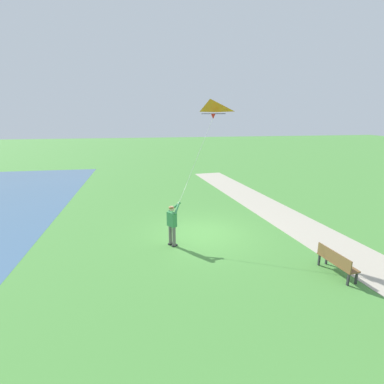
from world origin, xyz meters
name	(u,v)px	position (x,y,z in m)	size (l,w,h in m)	color
ground_plane	(203,234)	(0.00, 0.00, 0.00)	(120.00, 120.00, 0.00)	#4C8E3D
walkway_path	(332,244)	(-5.16, 2.00, 0.01)	(2.40, 32.00, 0.02)	#B7AD99
person_kite_flyer	(172,222)	(1.48, 0.96, 1.05)	(0.62, 0.55, 1.83)	#232328
flying_kite	(210,110)	(-0.33, -0.22, 5.50)	(2.12, 1.63, 4.11)	orange
park_bench_near_walkway	(336,261)	(-3.73, 4.18, 0.51)	(0.61, 1.54, 0.88)	brown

